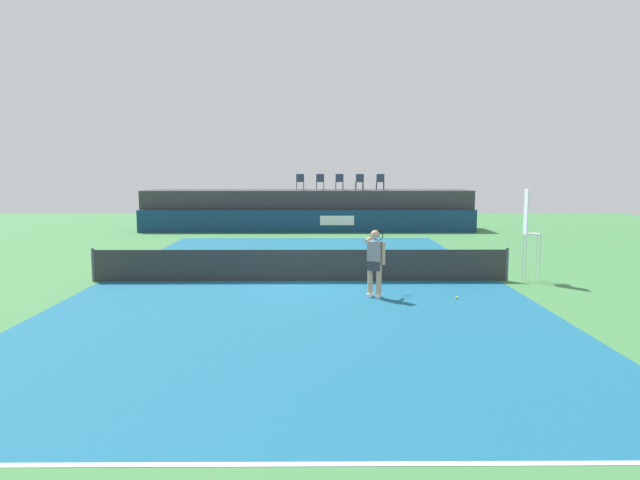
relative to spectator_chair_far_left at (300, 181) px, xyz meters
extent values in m
plane|color=#3D7A42|center=(0.42, -12.44, -2.69)|extent=(48.00, 48.00, 0.00)
cube|color=#16597A|center=(0.42, -15.44, -2.69)|extent=(12.00, 22.00, 0.00)
cube|color=white|center=(0.42, -26.39, -2.69)|extent=(12.00, 0.10, 0.00)
cube|color=navy|center=(0.42, -1.94, -2.09)|extent=(18.00, 0.20, 1.20)
cube|color=white|center=(2.00, -2.05, -2.03)|extent=(1.80, 0.02, 0.50)
cube|color=#38383D|center=(0.42, -0.14, -1.59)|extent=(18.00, 2.80, 2.20)
cylinder|color=#2D3D56|center=(0.19, 0.29, -0.27)|extent=(0.04, 0.04, 0.44)
cylinder|color=#2D3D56|center=(-0.21, 0.27, -0.27)|extent=(0.04, 0.04, 0.44)
cylinder|color=#2D3D56|center=(0.21, -0.12, -0.27)|extent=(0.04, 0.04, 0.44)
cylinder|color=#2D3D56|center=(-0.20, -0.14, -0.27)|extent=(0.04, 0.04, 0.44)
cube|color=#2D3D56|center=(0.00, 0.08, -0.04)|extent=(0.46, 0.46, 0.03)
cube|color=#2D3D56|center=(0.01, -0.13, 0.19)|extent=(0.44, 0.04, 0.42)
cylinder|color=#2D3D56|center=(1.33, 0.27, -0.27)|extent=(0.04, 0.04, 0.44)
cylinder|color=#2D3D56|center=(0.92, 0.28, -0.27)|extent=(0.04, 0.04, 0.44)
cylinder|color=#2D3D56|center=(1.32, -0.13, -0.27)|extent=(0.04, 0.04, 0.44)
cylinder|color=#2D3D56|center=(0.92, -0.12, -0.27)|extent=(0.04, 0.04, 0.44)
cube|color=#2D3D56|center=(1.12, 0.07, -0.04)|extent=(0.45, 0.45, 0.03)
cube|color=#2D3D56|center=(1.12, -0.13, 0.19)|extent=(0.44, 0.03, 0.42)
cylinder|color=#2D3D56|center=(2.41, 0.33, -0.27)|extent=(0.04, 0.04, 0.44)
cylinder|color=#2D3D56|center=(2.00, 0.33, -0.27)|extent=(0.04, 0.04, 0.44)
cylinder|color=#2D3D56|center=(2.40, -0.08, -0.27)|extent=(0.04, 0.04, 0.44)
cylinder|color=#2D3D56|center=(2.00, -0.08, -0.27)|extent=(0.04, 0.04, 0.44)
cube|color=#2D3D56|center=(2.20, 0.12, -0.04)|extent=(0.44, 0.44, 0.03)
cube|color=#2D3D56|center=(2.20, -0.08, 0.19)|extent=(0.44, 0.03, 0.42)
cylinder|color=#2D3D56|center=(3.49, -0.13, -0.27)|extent=(0.04, 0.04, 0.44)
cylinder|color=#2D3D56|center=(3.08, -0.15, -0.27)|extent=(0.04, 0.04, 0.44)
cylinder|color=#2D3D56|center=(3.50, -0.54, -0.27)|extent=(0.04, 0.04, 0.44)
cylinder|color=#2D3D56|center=(3.10, -0.55, -0.27)|extent=(0.04, 0.04, 0.44)
cube|color=#2D3D56|center=(3.29, -0.34, -0.04)|extent=(0.46, 0.46, 0.03)
cube|color=#2D3D56|center=(3.30, -0.55, 0.19)|extent=(0.44, 0.05, 0.42)
cylinder|color=#2D3D56|center=(4.69, 0.18, -0.27)|extent=(0.04, 0.04, 0.44)
cylinder|color=#2D3D56|center=(4.28, 0.19, -0.27)|extent=(0.04, 0.04, 0.44)
cylinder|color=#2D3D56|center=(4.67, -0.23, -0.27)|extent=(0.04, 0.04, 0.44)
cylinder|color=#2D3D56|center=(4.27, -0.21, -0.27)|extent=(0.04, 0.04, 0.44)
cube|color=#2D3D56|center=(4.48, -0.02, -0.04)|extent=(0.45, 0.45, 0.03)
cube|color=#2D3D56|center=(4.47, -0.23, 0.19)|extent=(0.44, 0.04, 0.42)
cylinder|color=white|center=(7.52, -15.67, -1.99)|extent=(0.04, 0.04, 1.40)
cylinder|color=white|center=(7.57, -15.27, -1.99)|extent=(0.04, 0.04, 1.40)
cylinder|color=white|center=(7.12, -15.62, -1.99)|extent=(0.04, 0.04, 1.40)
cylinder|color=white|center=(7.17, -15.22, -1.99)|extent=(0.04, 0.04, 1.40)
cube|color=white|center=(7.34, -15.44, -1.28)|extent=(0.49, 0.49, 0.03)
cube|color=white|center=(7.14, -15.42, -0.60)|extent=(0.08, 0.44, 1.33)
cube|color=#2D2D2D|center=(0.42, -15.44, -2.22)|extent=(12.40, 0.02, 0.95)
cylinder|color=#4C4C51|center=(-5.78, -15.44, -2.19)|extent=(0.10, 0.10, 1.00)
cylinder|color=#4C4C51|center=(6.62, -15.44, -2.19)|extent=(0.10, 0.10, 1.00)
cube|color=white|center=(2.52, -17.74, -2.64)|extent=(0.22, 0.29, 0.10)
cylinder|color=tan|center=(2.52, -17.74, -2.18)|extent=(0.14, 0.14, 0.82)
cube|color=white|center=(2.30, -17.64, -2.64)|extent=(0.22, 0.29, 0.10)
cylinder|color=tan|center=(2.30, -17.64, -2.18)|extent=(0.14, 0.14, 0.82)
cube|color=#333338|center=(2.41, -17.69, -1.85)|extent=(0.40, 0.34, 0.24)
cube|color=gray|center=(2.41, -17.69, -1.49)|extent=(0.41, 0.33, 0.56)
sphere|color=tan|center=(2.41, -17.69, -1.03)|extent=(0.22, 0.22, 0.22)
cylinder|color=tan|center=(2.63, -17.79, -1.51)|extent=(0.09, 0.09, 0.60)
cylinder|color=tan|center=(2.30, -17.34, -1.19)|extent=(0.33, 0.59, 0.14)
cylinder|color=black|center=(2.48, -16.96, -1.16)|extent=(0.29, 0.15, 0.03)
torus|color=black|center=(2.60, -16.70, -1.16)|extent=(0.29, 0.15, 0.30)
sphere|color=#D8EA33|center=(4.53, -17.92, -2.66)|extent=(0.07, 0.07, 0.07)
camera|label=1|loc=(0.88, -32.63, 0.63)|focal=32.63mm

